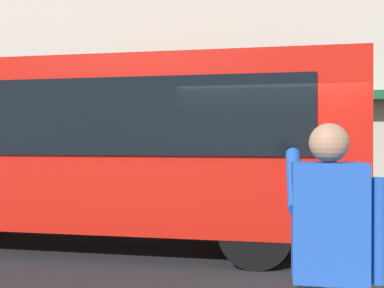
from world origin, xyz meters
The scene contains 4 objects.
ground_plane centered at (0.00, 0.00, 0.00)m, with size 60.00×60.00×0.00m, color #232326.
building_facade_far centered at (-0.02, -6.80, 5.99)m, with size 28.00×1.55×12.00m.
red_bus centered at (3.22, -0.37, 1.68)m, with size 9.05×2.54×3.08m.
pedestrian_photographer centered at (-0.35, 4.23, 1.14)m, with size 0.53×0.52×1.70m.
Camera 1 is at (-0.04, 6.79, 1.75)m, focal length 41.16 mm.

